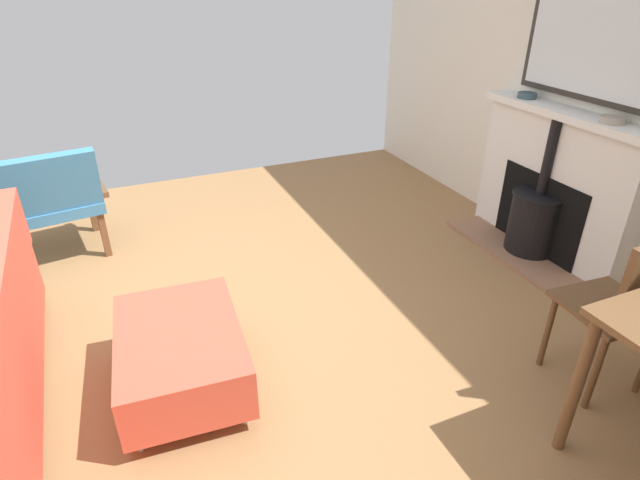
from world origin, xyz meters
name	(u,v)px	position (x,y,z in m)	size (l,w,h in m)	color
ground_plane	(153,355)	(0.00, 0.00, 0.00)	(5.99, 5.20, 0.01)	olive
wall_left	(608,68)	(-3.00, 0.00, 1.32)	(0.12, 5.20, 2.64)	silver
fireplace	(549,194)	(-2.81, -0.07, 0.46)	(0.50, 1.37, 1.05)	#93664C
mirror_over_mantel	(599,28)	(-2.91, -0.07, 1.55)	(0.04, 1.09, 0.88)	#2D2823
mantel_bowl_near	(527,95)	(-2.82, -0.45, 1.07)	(0.13, 0.13, 0.04)	#334C56
mantel_bowl_far	(613,119)	(-2.82, 0.26, 1.07)	(0.15, 0.15, 0.04)	#9E9384
ottoman	(181,353)	(-0.13, 0.32, 0.22)	(0.64, 0.85, 0.36)	#B2B2B7
armchair_accent	(53,198)	(0.43, -1.36, 0.47)	(0.75, 0.68, 0.83)	brown
dining_chair_near_fireplace	(627,304)	(-2.04, 1.16, 0.52)	(0.43, 0.43, 0.89)	brown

